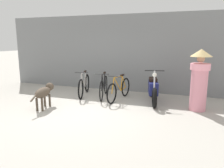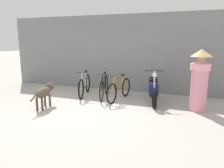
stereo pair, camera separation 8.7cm
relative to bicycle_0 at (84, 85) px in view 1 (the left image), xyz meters
name	(u,v)px [view 1 (the left image)]	position (x,y,z in m)	size (l,w,h in m)	color
ground_plane	(79,111)	(0.70, -1.69, -0.37)	(60.00, 60.00, 0.00)	#ADA89E
shop_wall_back	(114,53)	(0.70, 1.29, 1.10)	(9.35, 0.20, 2.93)	slate
bicycle_0	(84,85)	(0.00, 0.00, 0.00)	(0.58, 1.74, 0.90)	black
bicycle_1	(104,87)	(0.77, -0.02, 0.01)	(0.54, 1.71, 0.89)	black
bicycle_2	(119,89)	(1.37, -0.15, -0.01)	(0.46, 1.74, 0.86)	black
motorcycle	(153,89)	(2.48, -0.05, 0.06)	(0.64, 1.88, 1.08)	black
stray_dog	(44,92)	(-0.41, -1.74, 0.11)	(0.41, 1.26, 0.69)	#4C3F33
person_in_robes	(199,78)	(3.82, -0.46, 0.56)	(0.78, 0.78, 1.73)	pink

